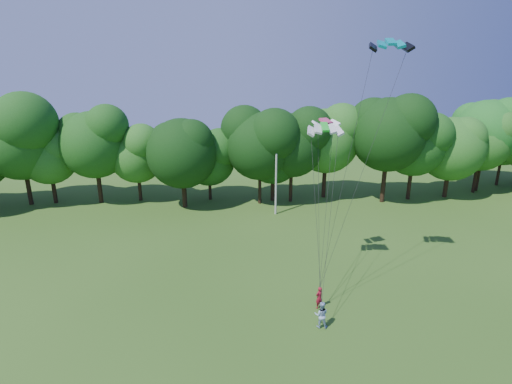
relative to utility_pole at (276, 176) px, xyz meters
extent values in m
cylinder|color=#B3B2AA|center=(0.00, 0.00, -0.11)|extent=(0.22, 0.22, 8.88)
cube|color=#B3B2AA|center=(0.00, 0.00, 4.11)|extent=(1.75, 0.49, 0.08)
imported|color=maroon|center=(-0.16, -18.80, -3.72)|extent=(0.72, 0.63, 1.66)
imported|color=#99B3D4|center=(-0.62, -20.93, -3.62)|extent=(1.05, 0.91, 1.86)
cube|color=#047F89|center=(4.59, -16.03, 13.34)|extent=(2.96, 1.76, 0.55)
cube|color=green|center=(0.87, -14.68, 7.65)|extent=(2.56, 1.27, 0.59)
cube|color=#C43667|center=(1.40, -13.11, 7.85)|extent=(2.25, 1.55, 0.39)
cylinder|color=black|center=(0.46, 4.88, -2.67)|extent=(0.40, 0.40, 3.75)
ellipsoid|color=#11340E|center=(0.46, 4.88, 2.27)|extent=(7.50, 7.50, 8.19)
cylinder|color=#382616|center=(28.74, 5.39, -2.24)|extent=(0.49, 0.49, 4.62)
ellipsoid|color=#1C5B1C|center=(28.74, 5.39, 3.85)|extent=(9.24, 9.24, 10.08)
camera|label=1|loc=(-7.62, -42.53, 11.92)|focal=28.00mm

